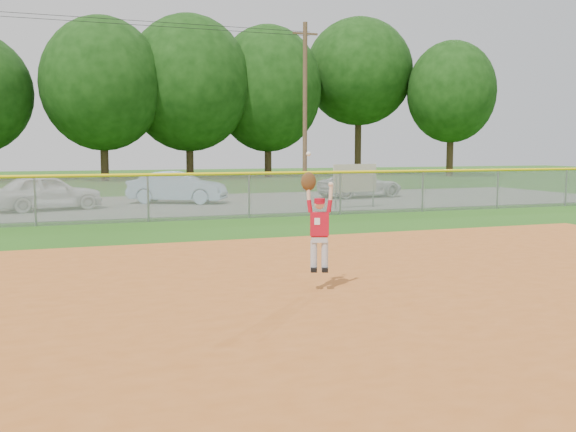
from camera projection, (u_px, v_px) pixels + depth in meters
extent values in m
plane|color=#225112|center=(227.00, 285.00, 11.01)|extent=(120.00, 120.00, 0.00)
cube|color=#AE581F|center=(285.00, 330.00, 8.20)|extent=(24.00, 16.00, 0.04)
cube|color=#65635F|center=(129.00, 206.00, 25.98)|extent=(44.00, 10.00, 0.03)
imported|color=white|center=(47.00, 192.00, 23.86)|extent=(4.25, 2.69, 1.35)
imported|color=#97BCE1|center=(177.00, 187.00, 26.96)|extent=(4.24, 3.08, 1.33)
imported|color=silver|center=(361.00, 185.00, 30.29)|extent=(4.35, 2.57, 1.14)
cylinder|color=gray|center=(336.00, 193.00, 24.45)|extent=(0.06, 0.06, 1.29)
cylinder|color=gray|center=(373.00, 191.00, 25.23)|extent=(0.06, 0.06, 1.29)
cube|color=beige|center=(355.00, 178.00, 24.78)|extent=(1.93, 0.29, 1.08)
cube|color=gray|center=(148.00, 198.00, 20.28)|extent=(40.00, 0.03, 1.50)
cylinder|color=yellow|center=(148.00, 175.00, 20.20)|extent=(40.00, 0.10, 0.10)
cylinder|color=gray|center=(35.00, 201.00, 19.16)|extent=(0.06, 0.06, 1.50)
cylinder|color=gray|center=(148.00, 198.00, 20.28)|extent=(0.06, 0.06, 1.50)
cylinder|color=gray|center=(249.00, 196.00, 21.41)|extent=(0.06, 0.06, 1.50)
cylinder|color=gray|center=(340.00, 193.00, 22.53)|extent=(0.06, 0.06, 1.50)
cylinder|color=gray|center=(423.00, 191.00, 23.65)|extent=(0.06, 0.06, 1.50)
cylinder|color=gray|center=(498.00, 189.00, 24.77)|extent=(0.06, 0.06, 1.50)
cylinder|color=gray|center=(566.00, 188.00, 25.89)|extent=(0.06, 0.06, 1.50)
cylinder|color=#4C3823|center=(305.00, 108.00, 34.48)|extent=(0.24, 0.24, 9.00)
cube|color=#4C3823|center=(305.00, 34.00, 34.07)|extent=(1.40, 0.10, 0.10)
cylinder|color=black|center=(132.00, 25.00, 31.05)|extent=(18.50, 0.02, 0.02)
cylinder|color=black|center=(132.00, 20.00, 31.03)|extent=(18.50, 0.02, 0.02)
cylinder|color=#422D1C|center=(104.00, 148.00, 45.70)|extent=(0.56, 0.56, 4.64)
ellipsoid|color=#193F0F|center=(102.00, 84.00, 45.22)|extent=(8.57, 8.57, 9.43)
cylinder|color=#422D1C|center=(190.00, 147.00, 48.96)|extent=(0.56, 0.56, 4.89)
ellipsoid|color=#193F0F|center=(189.00, 83.00, 48.45)|extent=(9.41, 9.41, 10.28)
cylinder|color=#422D1C|center=(268.00, 147.00, 51.78)|extent=(0.56, 0.56, 4.78)
ellipsoid|color=#193F0F|center=(268.00, 89.00, 51.29)|extent=(8.62, 8.62, 10.06)
cylinder|color=#422D1C|center=(358.00, 140.00, 55.44)|extent=(0.56, 0.56, 5.99)
ellipsoid|color=#193F0F|center=(359.00, 72.00, 54.83)|extent=(9.18, 9.18, 9.14)
cylinder|color=#422D1C|center=(450.00, 148.00, 53.08)|extent=(0.56, 0.56, 4.69)
ellipsoid|color=#193F0F|center=(451.00, 92.00, 52.59)|extent=(7.23, 7.23, 8.32)
cylinder|color=silver|center=(314.00, 256.00, 10.39)|extent=(0.14, 0.14, 0.50)
cylinder|color=silver|center=(325.00, 256.00, 10.39)|extent=(0.14, 0.14, 0.50)
cube|color=black|center=(314.00, 269.00, 10.38)|extent=(0.16, 0.22, 0.07)
cube|color=black|center=(325.00, 269.00, 10.38)|extent=(0.16, 0.22, 0.07)
cube|color=silver|center=(319.00, 239.00, 10.36)|extent=(0.29, 0.22, 0.10)
cube|color=maroon|center=(319.00, 235.00, 10.35)|extent=(0.30, 0.23, 0.04)
cube|color=red|center=(319.00, 224.00, 10.33)|extent=(0.33, 0.25, 0.38)
cube|color=white|center=(317.00, 221.00, 10.24)|extent=(0.09, 0.04, 0.11)
sphere|color=beige|center=(320.00, 204.00, 10.30)|extent=(0.22, 0.22, 0.17)
cylinder|color=#A90A19|center=(320.00, 201.00, 10.29)|extent=(0.22, 0.22, 0.08)
cube|color=#A90A19|center=(320.00, 203.00, 10.21)|extent=(0.16, 0.14, 0.02)
cylinder|color=red|center=(310.00, 206.00, 10.30)|extent=(0.11, 0.10, 0.21)
cylinder|color=beige|center=(308.00, 193.00, 10.28)|extent=(0.09, 0.08, 0.22)
ellipsoid|color=#4C2D14|center=(309.00, 181.00, 10.26)|extent=(0.28, 0.20, 0.30)
sphere|color=white|center=(309.00, 154.00, 10.21)|extent=(0.10, 0.10, 0.08)
cylinder|color=red|center=(329.00, 206.00, 10.30)|extent=(0.11, 0.10, 0.21)
cylinder|color=beige|center=(331.00, 193.00, 10.28)|extent=(0.09, 0.08, 0.22)
sphere|color=beige|center=(331.00, 184.00, 10.26)|extent=(0.10, 0.10, 0.08)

